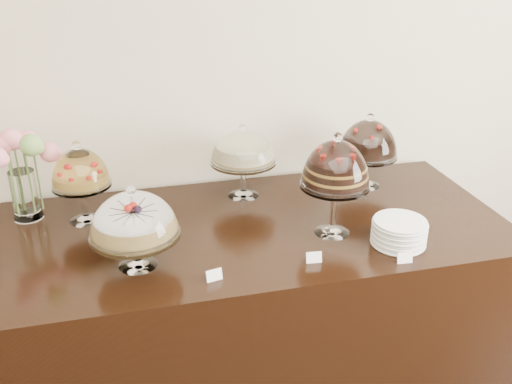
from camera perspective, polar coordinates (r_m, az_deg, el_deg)
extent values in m
cube|color=beige|center=(2.81, 0.00, 13.20)|extent=(5.00, 0.04, 3.00)
cube|color=black|center=(2.72, -0.26, -11.71)|extent=(2.20, 1.00, 0.90)
cone|color=white|center=(2.23, -11.72, -6.86)|extent=(0.15, 0.15, 0.02)
cylinder|color=white|center=(2.20, -11.86, -5.47)|extent=(0.03, 0.03, 0.10)
cylinder|color=white|center=(2.17, -11.98, -4.19)|extent=(0.34, 0.34, 0.01)
cylinder|color=tan|center=(2.16, -12.07, -3.31)|extent=(0.28, 0.28, 0.06)
sphere|color=#B9160E|center=(2.16, -10.28, -1.85)|extent=(0.02, 0.02, 0.02)
sphere|color=#B9160E|center=(2.18, -13.70, -1.86)|extent=(0.02, 0.02, 0.02)
sphere|color=#B9160E|center=(2.07, -12.54, -3.28)|extent=(0.02, 0.02, 0.02)
sphere|color=white|center=(2.09, -12.42, 0.13)|extent=(0.04, 0.04, 0.04)
cone|color=white|center=(2.43, 7.59, -3.73)|extent=(0.15, 0.15, 0.02)
cylinder|color=white|center=(2.38, 7.74, -1.49)|extent=(0.03, 0.03, 0.19)
cylinder|color=white|center=(2.34, 7.87, 0.70)|extent=(0.29, 0.29, 0.01)
cylinder|color=black|center=(2.32, 7.95, 1.98)|extent=(0.22, 0.22, 0.10)
sphere|color=#B9160E|center=(2.33, 9.20, 3.66)|extent=(0.02, 0.02, 0.02)
sphere|color=#B9160E|center=(2.35, 7.83, 3.92)|extent=(0.02, 0.02, 0.02)
sphere|color=#B9160E|center=(2.32, 6.66, 3.66)|extent=(0.02, 0.02, 0.02)
sphere|color=#B9160E|center=(2.26, 6.85, 3.11)|extent=(0.02, 0.02, 0.02)
sphere|color=#B9160E|center=(2.24, 8.27, 2.83)|extent=(0.02, 0.02, 0.02)
sphere|color=#B9160E|center=(2.28, 9.45, 3.11)|extent=(0.02, 0.02, 0.02)
sphere|color=white|center=(2.27, 8.17, 5.45)|extent=(0.04, 0.04, 0.04)
cone|color=white|center=(2.74, -1.26, -0.06)|extent=(0.15, 0.15, 0.02)
cylinder|color=white|center=(2.71, -1.28, 1.55)|extent=(0.03, 0.03, 0.14)
cylinder|color=white|center=(2.68, -1.30, 3.08)|extent=(0.31, 0.31, 0.01)
cylinder|color=beige|center=(2.66, -1.31, 3.90)|extent=(0.24, 0.24, 0.07)
sphere|color=white|center=(2.62, -1.33, 6.43)|extent=(0.04, 0.04, 0.04)
cone|color=white|center=(2.90, 10.82, 0.93)|extent=(0.15, 0.15, 0.02)
cylinder|color=white|center=(2.87, 10.94, 2.34)|extent=(0.03, 0.03, 0.13)
cylinder|color=white|center=(2.84, 11.06, 3.66)|extent=(0.29, 0.29, 0.01)
cylinder|color=black|center=(2.83, 11.14, 4.58)|extent=(0.23, 0.23, 0.09)
sphere|color=#B9160E|center=(2.85, 12.20, 5.80)|extent=(0.02, 0.02, 0.02)
sphere|color=#B9160E|center=(2.83, 9.99, 5.83)|extent=(0.02, 0.02, 0.02)
sphere|color=#B9160E|center=(2.75, 11.49, 5.15)|extent=(0.02, 0.02, 0.02)
sphere|color=white|center=(2.78, 11.38, 7.32)|extent=(0.04, 0.04, 0.04)
cone|color=white|center=(2.62, -16.59, -2.44)|extent=(0.15, 0.15, 0.02)
cylinder|color=white|center=(2.58, -16.80, -0.82)|extent=(0.03, 0.03, 0.14)
cylinder|color=white|center=(2.55, -17.01, 0.71)|extent=(0.25, 0.25, 0.01)
cylinder|color=gold|center=(2.54, -17.08, 1.23)|extent=(0.20, 0.20, 0.04)
sphere|color=#B9160E|center=(2.54, -15.96, 2.10)|extent=(0.02, 0.02, 0.02)
sphere|color=#B9160E|center=(2.58, -16.85, 2.32)|extent=(0.02, 0.02, 0.02)
sphere|color=#B9160E|center=(2.57, -18.04, 2.06)|extent=(0.02, 0.02, 0.02)
sphere|color=#B9160E|center=(2.52, -18.38, 1.57)|extent=(0.02, 0.02, 0.02)
sphere|color=#B9160E|center=(2.48, -17.49, 1.33)|extent=(0.02, 0.02, 0.02)
sphere|color=#B9160E|center=(2.49, -16.26, 1.61)|extent=(0.02, 0.02, 0.02)
sphere|color=white|center=(2.49, -17.52, 4.45)|extent=(0.04, 0.04, 0.04)
cylinder|color=white|center=(2.68, -22.10, -0.27)|extent=(0.11, 0.11, 0.22)
cylinder|color=#476B2D|center=(2.64, -20.91, 0.99)|extent=(0.01, 0.01, 0.26)
sphere|color=pink|center=(2.58, -19.91, 3.75)|extent=(0.09, 0.09, 0.09)
cylinder|color=#476B2D|center=(2.68, -21.86, 1.50)|extent=(0.01, 0.01, 0.29)
sphere|color=pink|center=(2.67, -21.86, 4.69)|extent=(0.10, 0.10, 0.10)
cylinder|color=#476B2D|center=(2.67, -22.57, 1.56)|extent=(0.01, 0.01, 0.31)
sphere|color=pink|center=(2.64, -23.30, 4.84)|extent=(0.10, 0.10, 0.10)
cylinder|color=#476B2D|center=(2.66, -23.06, 1.18)|extent=(0.01, 0.01, 0.29)
cylinder|color=#476B2D|center=(2.60, -23.10, 0.65)|extent=(0.01, 0.01, 0.30)
cylinder|color=#476B2D|center=(2.60, -21.73, 1.25)|extent=(0.01, 0.01, 0.33)
sphere|color=#6C9448|center=(2.50, -21.58, 4.38)|extent=(0.09, 0.09, 0.09)
cylinder|color=white|center=(2.40, 13.99, -4.96)|extent=(0.22, 0.22, 0.01)
cylinder|color=white|center=(2.39, 14.02, -4.73)|extent=(0.21, 0.21, 0.01)
cylinder|color=white|center=(2.39, 14.04, -4.50)|extent=(0.22, 0.22, 0.01)
cylinder|color=white|center=(2.38, 14.07, -4.27)|extent=(0.21, 0.21, 0.01)
cylinder|color=white|center=(2.38, 14.10, -4.04)|extent=(0.22, 0.22, 0.01)
cylinder|color=white|center=(2.37, 14.13, -3.81)|extent=(0.21, 0.21, 0.01)
cylinder|color=white|center=(2.37, 14.15, -3.57)|extent=(0.22, 0.22, 0.01)
cylinder|color=white|center=(2.36, 14.18, -3.34)|extent=(0.21, 0.21, 0.01)
cylinder|color=white|center=(2.36, 14.21, -3.10)|extent=(0.22, 0.22, 0.01)
cylinder|color=white|center=(2.35, 14.24, -2.87)|extent=(0.21, 0.21, 0.01)
cube|color=white|center=(2.10, -4.21, -8.30)|extent=(0.06, 0.03, 0.04)
cube|color=white|center=(2.27, 14.66, -6.38)|extent=(0.06, 0.02, 0.04)
cube|color=white|center=(2.21, 5.82, -6.53)|extent=(0.06, 0.02, 0.04)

